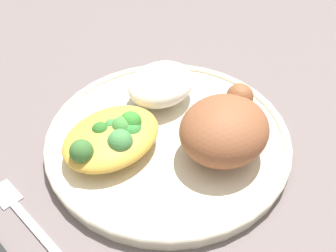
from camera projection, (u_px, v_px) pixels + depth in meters
ground_plane at (168, 144)px, 0.47m from camera, size 2.00×2.00×0.00m
plate at (168, 138)px, 0.47m from camera, size 0.28×0.28×0.02m
roasted_chicken at (225, 128)px, 0.42m from camera, size 0.11×0.09×0.06m
rice_pile at (161, 84)px, 0.49m from camera, size 0.09×0.07×0.04m
mac_cheese_with_broccoli at (113, 136)px, 0.43m from camera, size 0.11×0.09×0.04m
fork at (28, 220)px, 0.39m from camera, size 0.02×0.14×0.01m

